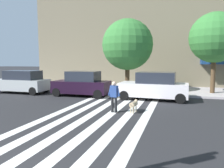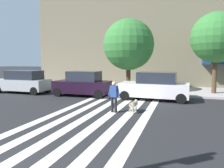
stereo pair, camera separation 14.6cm
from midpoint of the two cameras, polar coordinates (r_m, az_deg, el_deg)
name	(u,v)px [view 1 (the left image)]	position (r m, az deg, el deg)	size (l,w,h in m)	color
ground_plane	(93,115)	(11.08, -5.37, -8.06)	(160.00, 160.00, 0.00)	#232326
sidewalk_far	(132,89)	(20.27, 5.13, -1.39)	(80.00, 6.00, 0.15)	#ADA3A5
crosswalk_stripes	(100,115)	(10.96, -3.67, -8.19)	(4.95, 12.88, 0.01)	silver
parked_car_near_curb	(22,82)	(19.87, -22.82, 0.50)	(4.54, 1.96, 1.90)	#B0B4B4
parked_car_behind_first	(82,84)	(16.88, -8.17, -0.03)	(4.33, 1.90, 1.92)	black
parked_car_third_in_line	(154,86)	(15.38, 10.71, -0.64)	(4.74, 2.18, 1.93)	silver
street_tree_nearest	(128,45)	(18.16, 3.87, 10.24)	(4.19, 4.19, 5.98)	#4C3823
street_tree_middle	(215,38)	(19.07, 25.23, 10.93)	(3.94, 3.94, 6.34)	#4C3823
pedestrian_dog_walker	(114,95)	(11.37, 0.18, -2.91)	(0.71, 0.30, 1.64)	black
dog_on_leash	(134,104)	(11.47, 5.40, -5.31)	(0.36, 0.99, 0.65)	tan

